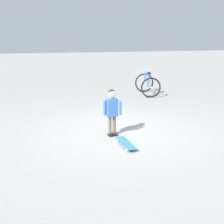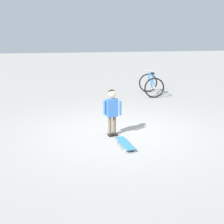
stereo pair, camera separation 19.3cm
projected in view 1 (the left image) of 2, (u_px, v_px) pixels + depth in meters
The scene contains 4 objects.
ground_plane at pixel (121, 133), 7.29m from camera, with size 50.00×50.00×0.00m, color gray.
child_person at pixel (112, 107), 6.93m from camera, with size 0.40×0.22×1.06m.
skateboard at pixel (126, 143), 6.44m from camera, with size 0.28×0.80×0.07m.
bicycle_near at pixel (147, 84), 11.35m from camera, with size 0.78×1.12×0.85m.
Camera 1 is at (-1.58, -6.73, 2.36)m, focal length 49.94 mm.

